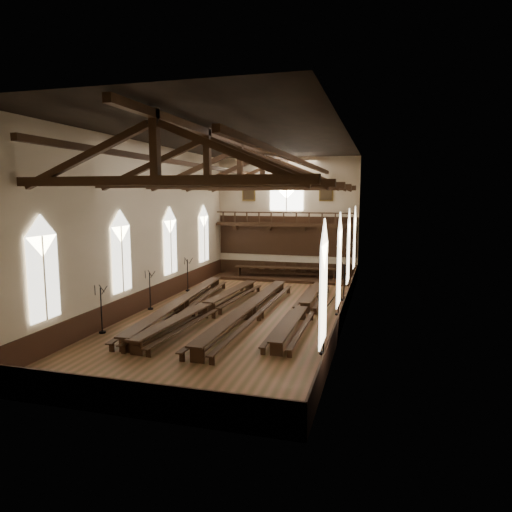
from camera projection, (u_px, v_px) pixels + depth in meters
The scene contains 21 objects.
ground at pixel (241, 313), 26.75m from camera, with size 26.00×26.00×0.00m, color brown.
room_walls at pixel (240, 203), 25.89m from camera, with size 26.00×26.00×26.00m.
wainscot_band at pixel (241, 303), 26.67m from camera, with size 12.00×26.00×1.20m.
side_windows at pixel (241, 250), 26.25m from camera, with size 11.85×19.80×4.50m.
end_window at pixel (287, 191), 38.10m from camera, with size 2.80×0.12×3.80m.
minstrels_gallery at pixel (286, 231), 38.32m from camera, with size 11.80×1.24×3.70m.
portraits at pixel (287, 192), 38.12m from camera, with size 7.75×0.09×1.45m.
roof_trusses at pixel (240, 171), 25.65m from camera, with size 11.70×25.70×2.80m.
refectory_row_a at pixel (181, 303), 26.90m from camera, with size 2.20×14.92×0.79m.
refectory_row_b at pixel (207, 306), 26.13m from camera, with size 2.10×14.64×0.77m.
refectory_row_c at pixel (249, 309), 25.49m from camera, with size 1.78×14.93×0.80m.
refectory_row_d at pixel (303, 308), 25.97m from camera, with size 1.45×14.02×0.71m.
dais at pixel (286, 278), 37.54m from camera, with size 11.40×3.17×0.21m, color #33190F.
high_table at pixel (286, 269), 37.44m from camera, with size 8.49×1.77×0.79m.
high_chairs at pixel (288, 268), 38.24m from camera, with size 6.79×0.50×1.02m.
candelabrum_left_near at pixel (102, 319), 22.80m from camera, with size 0.70×0.75×2.47m.
candelabrum_left_mid at pixel (150, 298), 27.54m from camera, with size 0.68×0.73×2.41m.
candelabrum_left_far at pixel (188, 281), 32.82m from camera, with size 0.71×0.74×2.45m.
candelabrum_right_near at pixel (324, 337), 19.77m from camera, with size 0.77×0.78×2.62m.
candelabrum_right_mid at pixel (338, 302), 26.26m from camera, with size 0.72×0.76×2.51m.
candelabrum_right_far at pixel (344, 289), 29.90m from camera, with size 0.71×0.77×2.52m.
Camera 1 is at (7.83, -24.87, 6.90)m, focal length 32.00 mm.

